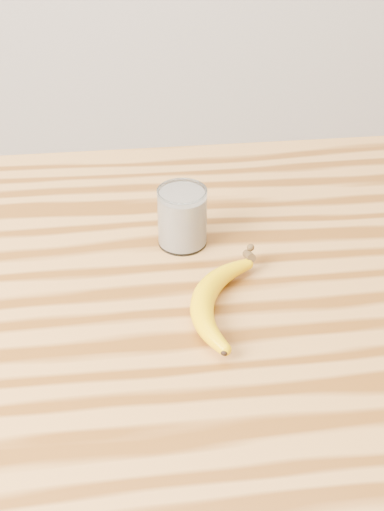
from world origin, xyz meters
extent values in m
cube|color=#B37A3A|center=(0.00, 0.00, 0.88)|extent=(1.20, 0.80, 0.04)
cylinder|color=brown|center=(0.54, 0.34, 0.43)|extent=(0.06, 0.06, 0.86)
cylinder|color=white|center=(0.13, 0.10, 0.94)|extent=(0.07, 0.07, 0.09)
torus|color=white|center=(0.13, 0.10, 0.99)|extent=(0.07, 0.07, 0.00)
cylinder|color=white|center=(0.13, 0.10, 0.94)|extent=(0.06, 0.06, 0.07)
camera|label=1|loc=(0.05, -0.73, 1.49)|focal=50.00mm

